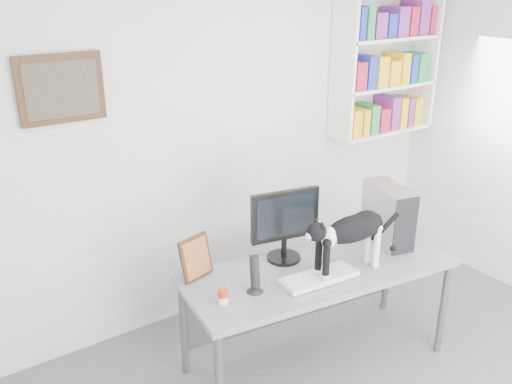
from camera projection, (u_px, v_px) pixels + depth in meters
room at (459, 236)px, 2.66m from camera, size 4.01×4.01×2.70m
bookshelf at (386, 62)px, 4.62m from camera, size 1.03×0.28×1.24m
wall_art at (61, 89)px, 3.28m from camera, size 0.52×0.04×0.42m
desk at (317, 316)px, 3.70m from camera, size 1.89×0.94×0.76m
monitor at (284, 225)px, 3.57m from camera, size 0.51×0.32×0.51m
keyboard at (319, 277)px, 3.41m from camera, size 0.52×0.24×0.04m
pc_tower at (388, 214)px, 3.84m from camera, size 0.29×0.46×0.42m
speaker at (255, 274)px, 3.24m from camera, size 0.13×0.13×0.25m
leaning_print at (196, 257)px, 3.40m from camera, size 0.25×0.15×0.28m
soup_can at (223, 297)px, 3.15m from camera, size 0.08×0.08×0.09m
cat at (351, 243)px, 3.43m from camera, size 0.68×0.22×0.41m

